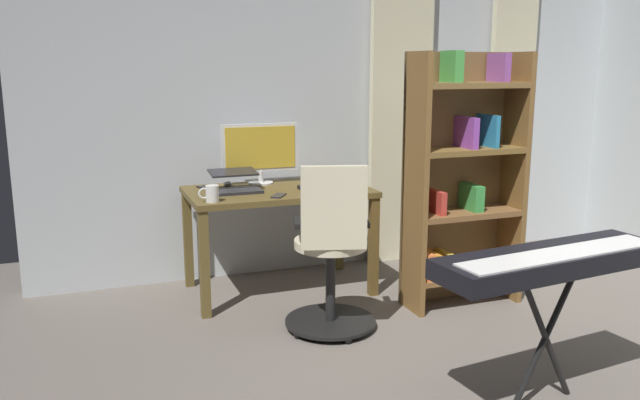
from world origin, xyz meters
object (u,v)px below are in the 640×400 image
office_chair (332,255)px  cell_phone_face_up (206,188)px  computer_monitor (260,150)px  desk (278,203)px  computer_mouse (228,184)px  mug_coffee (212,194)px  bookshelf (460,180)px  computer_keyboard (326,187)px  laptop (235,184)px  piano_keyboard (552,263)px  cell_phone_by_monitor (278,196)px

office_chair → cell_phone_face_up: 1.18m
computer_monitor → cell_phone_face_up: (0.41, 0.04, -0.24)m
computer_monitor → cell_phone_face_up: computer_monitor is taller
desk → computer_mouse: 0.40m
desk → office_chair: 0.83m
computer_monitor → computer_mouse: size_ratio=5.60×
computer_mouse → mug_coffee: 0.54m
mug_coffee → office_chair: bearing=137.6°
bookshelf → computer_keyboard: bearing=-34.3°
computer_mouse → computer_monitor: bearing=-176.5°
cell_phone_face_up → mug_coffee: bearing=62.4°
desk → laptop: bearing=-3.6°
computer_monitor → piano_keyboard: computer_monitor is taller
computer_mouse → piano_keyboard: 2.41m
laptop → computer_mouse: (0.01, -0.21, -0.03)m
desk → computer_monitor: bearing=-76.7°
computer_keyboard → bookshelf: (-0.76, 0.52, 0.09)m
desk → cell_phone_by_monitor: bearing=73.8°
cell_phone_face_up → laptop: bearing=111.4°
cell_phone_by_monitor → laptop: bearing=-15.4°
piano_keyboard → computer_mouse: bearing=-70.8°
piano_keyboard → mug_coffee: bearing=-59.7°
computer_keyboard → computer_monitor: bearing=-42.8°
bookshelf → cell_phone_face_up: bearing=-28.0°
office_chair → laptop: (0.38, -0.83, 0.31)m
desk → piano_keyboard: 2.08m
office_chair → cell_phone_by_monitor: bearing=121.4°
office_chair → computer_mouse: bearing=126.7°
piano_keyboard → cell_phone_by_monitor: bearing=-71.1°
computer_monitor → computer_keyboard: size_ratio=1.52×
computer_monitor → cell_phone_by_monitor: computer_monitor is taller
computer_mouse → desk: bearing=143.1°
desk → office_chair: office_chair is taller
desk → cell_phone_face_up: cell_phone_face_up is taller
computer_keyboard → laptop: 0.63m
computer_mouse → cell_phone_by_monitor: (-0.23, 0.48, -0.01)m
office_chair → cell_phone_by_monitor: 0.64m
computer_mouse → laptop: bearing=92.0°
desk → computer_keyboard: bearing=162.2°
office_chair → desk: bearing=112.1°
office_chair → computer_monitor: computer_monitor is taller
computer_mouse → cell_phone_face_up: bearing=10.1°
mug_coffee → bookshelf: (-1.59, 0.35, 0.05)m
office_chair → computer_keyboard: office_chair is taller
computer_keyboard → mug_coffee: size_ratio=2.81×
office_chair → piano_keyboard: size_ratio=0.86×
office_chair → bookshelf: bookshelf is taller
desk → laptop: (0.30, -0.02, 0.15)m
cell_phone_by_monitor → piano_keyboard: bearing=149.0°
laptop → computer_mouse: laptop is taller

